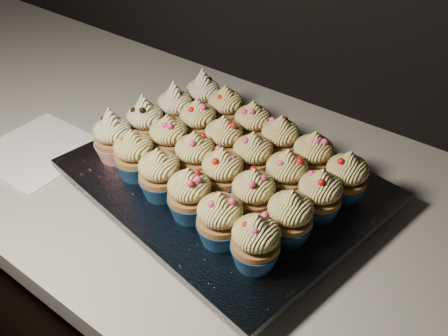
{
  "coord_description": "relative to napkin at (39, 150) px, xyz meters",
  "views": [
    {
      "loc": [
        0.31,
        1.19,
        1.42
      ],
      "look_at": [
        -0.06,
        1.67,
        0.95
      ],
      "focal_mm": 40.0,
      "sensor_mm": 36.0,
      "label": 1
    }
  ],
  "objects": [
    {
      "name": "cupcake_18",
      "position": [
        0.19,
        0.23,
        0.07
      ],
      "size": [
        0.06,
        0.06,
        0.1
      ],
      "color": "red",
      "rests_on": "foil_lining"
    },
    {
      "name": "cupcake_14",
      "position": [
        0.3,
        0.14,
        0.07
      ],
      "size": [
        0.06,
        0.06,
        0.08
      ],
      "color": "navy",
      "rests_on": "foil_lining"
    },
    {
      "name": "cupcake_3",
      "position": [
        0.34,
        0.01,
        0.07
      ],
      "size": [
        0.06,
        0.06,
        0.08
      ],
      "color": "navy",
      "rests_on": "foil_lining"
    },
    {
      "name": "cupcake_10",
      "position": [
        0.41,
        0.06,
        0.07
      ],
      "size": [
        0.06,
        0.06,
        0.08
      ],
      "color": "navy",
      "rests_on": "foil_lining"
    },
    {
      "name": "cupcake_6",
      "position": [
        0.17,
        0.1,
        0.07
      ],
      "size": [
        0.06,
        0.06,
        0.1
      ],
      "color": "red",
      "rests_on": "foil_lining"
    },
    {
      "name": "cupcake_21",
      "position": [
        0.37,
        0.2,
        0.07
      ],
      "size": [
        0.06,
        0.06,
        0.08
      ],
      "color": "navy",
      "rests_on": "foil_lining"
    },
    {
      "name": "cupcake_23",
      "position": [
        0.5,
        0.18,
        0.07
      ],
      "size": [
        0.06,
        0.06,
        0.08
      ],
      "color": "navy",
      "rests_on": "foil_lining"
    },
    {
      "name": "cupcake_20",
      "position": [
        0.31,
        0.21,
        0.07
      ],
      "size": [
        0.06,
        0.06,
        0.08
      ],
      "color": "navy",
      "rests_on": "foil_lining"
    },
    {
      "name": "cupcake_17",
      "position": [
        0.49,
        0.12,
        0.07
      ],
      "size": [
        0.06,
        0.06,
        0.08
      ],
      "color": "navy",
      "rests_on": "foil_lining"
    },
    {
      "name": "cupcake_2",
      "position": [
        0.28,
        0.02,
        0.07
      ],
      "size": [
        0.06,
        0.06,
        0.08
      ],
      "color": "navy",
      "rests_on": "foil_lining"
    },
    {
      "name": "cupcake_7",
      "position": [
        0.23,
        0.09,
        0.07
      ],
      "size": [
        0.06,
        0.06,
        0.08
      ],
      "color": "navy",
      "rests_on": "foil_lining"
    },
    {
      "name": "cupcake_16",
      "position": [
        0.43,
        0.13,
        0.07
      ],
      "size": [
        0.06,
        0.06,
        0.08
      ],
      "color": "navy",
      "rests_on": "foil_lining"
    },
    {
      "name": "cupcake_4",
      "position": [
        0.41,
        -0.0,
        0.07
      ],
      "size": [
        0.06,
        0.06,
        0.08
      ],
      "color": "navy",
      "rests_on": "foil_lining"
    },
    {
      "name": "foil_lining",
      "position": [
        0.33,
        0.11,
        0.03
      ],
      "size": [
        0.5,
        0.42,
        0.01
      ],
      "primitive_type": "cube",
      "rotation": [
        0.0,
        0.0,
        -0.16
      ],
      "color": "silver",
      "rests_on": "baking_tray"
    },
    {
      "name": "baking_tray",
      "position": [
        0.33,
        0.11,
        0.01
      ],
      "size": [
        0.46,
        0.38,
        0.02
      ],
      "primitive_type": "cube",
      "rotation": [
        0.0,
        0.0,
        -0.16
      ],
      "color": "black",
      "rests_on": "worktop"
    },
    {
      "name": "cupcake_5",
      "position": [
        0.47,
        -0.01,
        0.07
      ],
      "size": [
        0.06,
        0.06,
        0.08
      ],
      "color": "navy",
      "rests_on": "foil_lining"
    },
    {
      "name": "cupcake_13",
      "position": [
        0.24,
        0.16,
        0.07
      ],
      "size": [
        0.06,
        0.06,
        0.08
      ],
      "color": "navy",
      "rests_on": "foil_lining"
    },
    {
      "name": "cupcake_9",
      "position": [
        0.35,
        0.08,
        0.07
      ],
      "size": [
        0.06,
        0.06,
        0.08
      ],
      "color": "navy",
      "rests_on": "foil_lining"
    },
    {
      "name": "cupcake_1",
      "position": [
        0.22,
        0.03,
        0.07
      ],
      "size": [
        0.06,
        0.06,
        0.08
      ],
      "color": "navy",
      "rests_on": "foil_lining"
    },
    {
      "name": "cupcake_22",
      "position": [
        0.43,
        0.19,
        0.07
      ],
      "size": [
        0.06,
        0.06,
        0.08
      ],
      "color": "navy",
      "rests_on": "foil_lining"
    },
    {
      "name": "cupcake_19",
      "position": [
        0.25,
        0.22,
        0.07
      ],
      "size": [
        0.06,
        0.06,
        0.08
      ],
      "color": "navy",
      "rests_on": "foil_lining"
    },
    {
      "name": "napkin",
      "position": [
        0.0,
        0.0,
        0.0
      ],
      "size": [
        0.18,
        0.18,
        0.0
      ],
      "primitive_type": "cube",
      "rotation": [
        0.0,
        0.0,
        0.03
      ],
      "color": "white",
      "rests_on": "worktop"
    },
    {
      "name": "worktop",
      "position": [
        0.38,
        0.14,
        -0.02
      ],
      "size": [
        2.44,
        0.64,
        0.04
      ],
      "primitive_type": "cube",
      "color": "beige",
      "rests_on": "cabinet"
    },
    {
      "name": "cupcake_8",
      "position": [
        0.29,
        0.08,
        0.07
      ],
      "size": [
        0.06,
        0.06,
        0.08
      ],
      "color": "navy",
      "rests_on": "foil_lining"
    },
    {
      "name": "cupcake_15",
      "position": [
        0.36,
        0.13,
        0.07
      ],
      "size": [
        0.06,
        0.06,
        0.08
      ],
      "color": "navy",
      "rests_on": "foil_lining"
    },
    {
      "name": "cupcake_12",
      "position": [
        0.18,
        0.16,
        0.07
      ],
      "size": [
        0.06,
        0.06,
        0.1
      ],
      "color": "red",
      "rests_on": "foil_lining"
    },
    {
      "name": "cupcake_0",
      "position": [
        0.16,
        0.04,
        0.07
      ],
      "size": [
        0.06,
        0.06,
        0.1
      ],
      "color": "red",
      "rests_on": "foil_lining"
    },
    {
      "name": "cupcake_11",
      "position": [
        0.48,
        0.06,
        0.07
      ],
      "size": [
        0.06,
        0.06,
        0.08
      ],
      "color": "navy",
      "rests_on": "foil_lining"
    }
  ]
}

